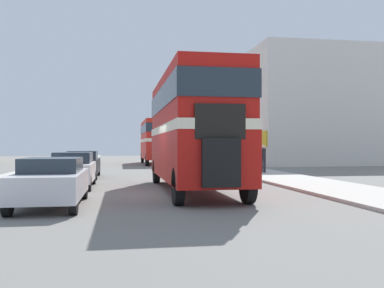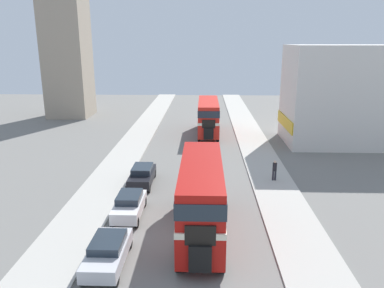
{
  "view_description": "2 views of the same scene",
  "coord_description": "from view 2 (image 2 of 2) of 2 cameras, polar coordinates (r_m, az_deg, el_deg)",
  "views": [
    {
      "loc": [
        -1.78,
        -15.66,
        1.78
      ],
      "look_at": [
        1.01,
        0.78,
        1.84
      ],
      "focal_mm": 40.0,
      "sensor_mm": 36.0,
      "label": 1
    },
    {
      "loc": [
        1.14,
        -19.51,
        11.16
      ],
      "look_at": [
        0.0,
        15.08,
        1.6
      ],
      "focal_mm": 35.0,
      "sensor_mm": 36.0,
      "label": 2
    }
  ],
  "objects": [
    {
      "name": "double_decker_bus",
      "position": [
        21.99,
        1.41,
        -7.4
      ],
      "size": [
        2.46,
        9.74,
        4.42
      ],
      "color": "#B2140F",
      "rests_on": "ground_plane"
    },
    {
      "name": "pedestrian_walking",
      "position": [
        31.25,
        12.47,
        -3.75
      ],
      "size": [
        0.34,
        0.34,
        1.7
      ],
      "color": "#282833",
      "rests_on": "sidewalk_right"
    },
    {
      "name": "bus_distant",
      "position": [
        45.86,
        2.49,
        4.52
      ],
      "size": [
        2.45,
        9.82,
        4.14
      ],
      "color": "red",
      "rests_on": "ground_plane"
    },
    {
      "name": "car_parked_mid",
      "position": [
        25.2,
        -9.52,
        -9.13
      ],
      "size": [
        1.69,
        4.02,
        1.49
      ],
      "color": "white",
      "rests_on": "ground_plane"
    },
    {
      "name": "shop_building_block",
      "position": [
        45.67,
        25.44,
        6.69
      ],
      "size": [
        18.06,
        8.13,
        10.75
      ],
      "color": "silver",
      "rests_on": "ground_plane"
    },
    {
      "name": "ground_plane",
      "position": [
        22.5,
        -1.3,
        -14.29
      ],
      "size": [
        120.0,
        120.0,
        0.0
      ],
      "primitive_type": "plane",
      "color": "slate"
    },
    {
      "name": "sidewalk_right",
      "position": [
        23.14,
        16.16,
        -13.89
      ],
      "size": [
        3.5,
        120.0,
        0.12
      ],
      "color": "#B7B2A8",
      "rests_on": "ground_plane"
    },
    {
      "name": "church_tower",
      "position": [
        59.81,
        -19.04,
        19.04
      ],
      "size": [
        6.24,
        6.24,
        30.84
      ],
      "color": "tan",
      "rests_on": "ground_plane"
    },
    {
      "name": "car_parked_near",
      "position": [
        20.39,
        -12.72,
        -15.7
      ],
      "size": [
        1.8,
        4.25,
        1.42
      ],
      "color": "silver",
      "rests_on": "ground_plane"
    },
    {
      "name": "car_parked_far",
      "position": [
        30.36,
        -7.59,
        -4.72
      ],
      "size": [
        1.71,
        4.28,
        1.48
      ],
      "color": "black",
      "rests_on": "ground_plane"
    },
    {
      "name": "sidewalk_left",
      "position": [
        23.79,
        -18.22,
        -13.21
      ],
      "size": [
        3.5,
        120.0,
        0.12
      ],
      "color": "#B7B2A8",
      "rests_on": "ground_plane"
    }
  ]
}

